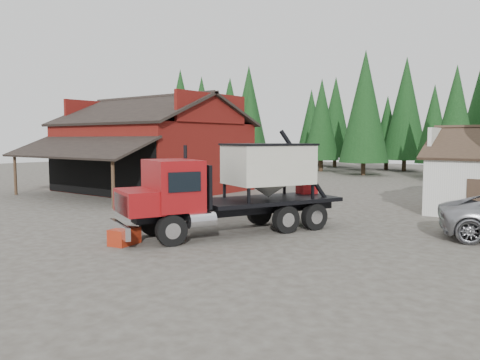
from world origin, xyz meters
The scene contains 8 objects.
ground centered at (0.00, 0.00, 0.00)m, with size 120.00×120.00×0.00m, color #403B32.
red_barn centered at (-11.00, 9.90, 2.69)m, with size 12.80×13.63×7.18m.
conifer_backdrop centered at (0.00, 42.00, 0.00)m, with size 76.00×16.00×16.00m, color black, non-canonical shape.
near_pine_a centered at (-22.00, 28.00, 6.39)m, with size 4.40×4.40×11.40m.
near_pine_b centered at (6.00, 30.00, 5.89)m, with size 3.96×3.96×10.40m.
near_pine_d centered at (-4.00, 34.00, 7.39)m, with size 5.28×5.28×13.40m.
feed_truck centered at (4.02, 0.80, 2.01)m, with size 6.30×9.70×4.30m.
equip_box centered at (2.12, -3.40, 0.30)m, with size 0.70×1.10×0.60m, color maroon.
Camera 1 is at (15.81, -14.41, 3.89)m, focal length 35.00 mm.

